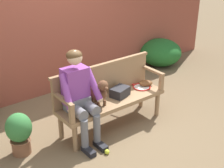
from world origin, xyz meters
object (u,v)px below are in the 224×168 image
(garden_bench, at_px, (112,103))
(tennis_ball, at_px, (107,152))
(person_seated, at_px, (79,94))
(dog_on_bench, at_px, (99,92))
(sports_bag, at_px, (120,92))
(baseball_glove, at_px, (146,83))
(potted_plant, at_px, (19,132))
(tennis_racket, at_px, (140,86))

(garden_bench, xyz_separation_m, tennis_ball, (-0.49, -0.51, -0.37))
(person_seated, relative_size, dog_on_bench, 3.18)
(sports_bag, bearing_deg, baseball_glove, 3.28)
(baseball_glove, relative_size, potted_plant, 0.37)
(garden_bench, relative_size, baseball_glove, 7.78)
(tennis_racket, distance_m, baseball_glove, 0.11)
(tennis_racket, height_order, sports_bag, sports_bag)
(garden_bench, distance_m, tennis_ball, 0.80)
(baseball_glove, bearing_deg, dog_on_bench, -148.24)
(dog_on_bench, xyz_separation_m, tennis_ball, (-0.24, -0.49, -0.63))
(baseball_glove, height_order, sports_bag, sports_bag)
(garden_bench, distance_m, potted_plant, 1.39)
(tennis_ball, bearing_deg, person_seated, 99.97)
(garden_bench, height_order, tennis_ball, garden_bench)
(tennis_ball, bearing_deg, sports_bag, 39.06)
(garden_bench, distance_m, person_seated, 0.66)
(sports_bag, bearing_deg, potted_plant, 172.60)
(garden_bench, distance_m, dog_on_bench, 0.37)
(sports_bag, bearing_deg, person_seated, -178.12)
(dog_on_bench, relative_size, potted_plant, 0.70)
(potted_plant, bearing_deg, tennis_racket, -4.33)
(garden_bench, xyz_separation_m, person_seated, (-0.57, -0.01, 0.33))
(tennis_ball, height_order, potted_plant, potted_plant)
(person_seated, distance_m, tennis_ball, 0.86)
(sports_bag, xyz_separation_m, potted_plant, (-1.53, 0.20, -0.20))
(tennis_ball, bearing_deg, dog_on_bench, 64.24)
(dog_on_bench, height_order, baseball_glove, dog_on_bench)
(dog_on_bench, bearing_deg, garden_bench, 6.02)
(baseball_glove, distance_m, potted_plant, 2.11)
(sports_bag, bearing_deg, tennis_ball, -140.94)
(tennis_ball, bearing_deg, garden_bench, 46.64)
(garden_bench, bearing_deg, baseball_glove, 3.42)
(person_seated, bearing_deg, tennis_racket, 3.47)
(garden_bench, distance_m, sports_bag, 0.21)
(dog_on_bench, height_order, sports_bag, dog_on_bench)
(tennis_racket, bearing_deg, garden_bench, -174.54)
(baseball_glove, height_order, tennis_ball, baseball_glove)
(baseball_glove, bearing_deg, tennis_ball, -127.64)
(dog_on_bench, xyz_separation_m, baseball_glove, (0.98, 0.07, -0.16))
(person_seated, xyz_separation_m, dog_on_bench, (0.32, -0.01, -0.06))
(person_seated, distance_m, tennis_racket, 1.22)
(person_seated, relative_size, sports_bag, 4.74)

